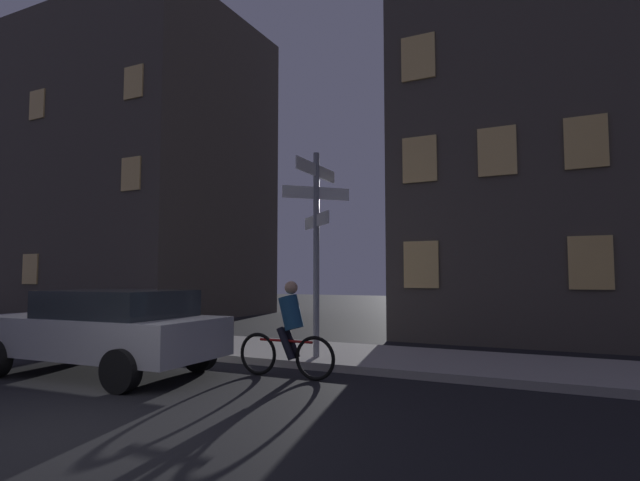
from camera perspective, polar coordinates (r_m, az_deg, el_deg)
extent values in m
plane|color=black|center=(6.28, -28.28, -19.17)|extent=(80.00, 80.00, 0.00)
cube|color=#9E9991|center=(10.89, -0.78, -12.65)|extent=(40.00, 2.80, 0.14)
cylinder|color=gray|center=(9.89, -0.42, -1.47)|extent=(0.12, 0.12, 4.01)
cube|color=white|center=(10.10, -0.41, 7.94)|extent=(0.03, 1.66, 0.24)
cube|color=white|center=(10.01, -0.41, 5.40)|extent=(1.00, 1.00, 0.24)
cube|color=white|center=(9.94, -0.41, 2.26)|extent=(1.03, 1.03, 0.24)
cube|color=#B7B7BC|center=(9.66, -23.54, -9.78)|extent=(4.31, 2.02, 0.65)
cube|color=#23282D|center=(9.36, -21.93, -6.64)|extent=(2.28, 1.79, 0.45)
cylinder|color=black|center=(11.34, -24.99, -10.65)|extent=(0.65, 0.25, 0.64)
cylinder|color=black|center=(8.08, -21.63, -13.55)|extent=(0.65, 0.25, 0.64)
cylinder|color=black|center=(9.45, -13.48, -12.31)|extent=(0.65, 0.25, 0.64)
sphere|color=#F9EFCC|center=(11.68, -28.45, -8.59)|extent=(0.16, 0.16, 0.16)
torus|color=black|center=(8.95, -7.03, -12.60)|extent=(0.72, 0.06, 0.72)
torus|color=black|center=(8.41, -0.58, -13.18)|extent=(0.72, 0.06, 0.72)
cylinder|color=red|center=(8.63, -3.90, -11.26)|extent=(1.00, 0.04, 0.04)
cylinder|color=navy|center=(8.54, -3.30, -8.14)|extent=(0.45, 0.32, 0.61)
sphere|color=tan|center=(8.52, -3.28, -5.35)|extent=(0.22, 0.22, 0.22)
cylinder|color=black|center=(8.53, -3.91, -11.54)|extent=(0.34, 0.12, 0.55)
cylinder|color=black|center=(8.69, -3.30, -11.41)|extent=(0.34, 0.12, 0.55)
cube|color=#4C443D|center=(25.05, -20.25, 7.26)|extent=(10.73, 7.84, 13.06)
cube|color=#F2C672|center=(23.16, -29.96, -2.81)|extent=(0.90, 0.06, 1.20)
cube|color=#F2C672|center=(19.29, -20.60, 7.09)|extent=(0.90, 0.06, 1.20)
cube|color=#F2C672|center=(24.20, -29.36, 13.26)|extent=(0.90, 0.06, 1.20)
cube|color=#F2C672|center=(20.20, -20.35, 16.46)|extent=(0.90, 0.06, 1.20)
cube|color=#4C443D|center=(17.42, 27.12, 18.77)|extent=(9.58, 6.70, 16.67)
cube|color=#F2C672|center=(13.16, 11.36, -2.68)|extent=(0.90, 0.06, 1.20)
cube|color=#F2C672|center=(12.73, 28.29, -2.22)|extent=(0.90, 0.06, 1.20)
cube|color=#F2C672|center=(13.51, 11.19, 8.99)|extent=(0.90, 0.06, 1.20)
cube|color=#F2C672|center=(13.16, 19.39, 9.50)|extent=(0.90, 0.06, 1.20)
cube|color=#F2C672|center=(13.08, 27.87, 9.83)|extent=(0.90, 0.06, 1.20)
cube|color=#F2C672|center=(14.37, 11.03, 19.67)|extent=(0.90, 0.06, 1.20)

